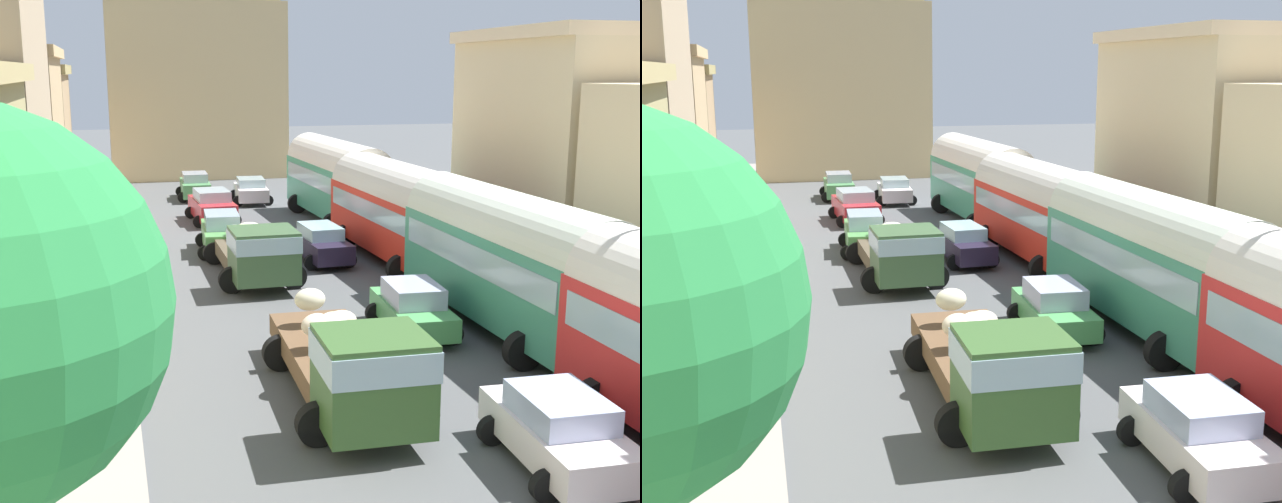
{
  "view_description": "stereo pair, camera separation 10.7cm",
  "coord_description": "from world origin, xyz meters",
  "views": [
    {
      "loc": [
        -6.38,
        -5.11,
        7.43
      ],
      "look_at": [
        0.0,
        19.18,
        1.82
      ],
      "focal_mm": 45.6,
      "sensor_mm": 36.0,
      "label": 1
    },
    {
      "loc": [
        -6.28,
        -5.14,
        7.43
      ],
      "look_at": [
        0.0,
        19.18,
        1.82
      ],
      "focal_mm": 45.6,
      "sensor_mm": 36.0,
      "label": 2
    }
  ],
  "objects": [
    {
      "name": "cargo_truck_1",
      "position": [
        -1.42,
        22.88,
        1.16
      ],
      "size": [
        3.07,
        7.34,
        2.2
      ],
      "color": "#375534",
      "rests_on": "ground"
    },
    {
      "name": "building_left_3",
      "position": [
        -10.8,
        36.21,
        4.28
      ],
      "size": [
        5.06,
        9.96,
        8.51
      ],
      "color": "tan",
      "rests_on": "ground"
    },
    {
      "name": "car_0",
      "position": [
        -1.92,
        27.91,
        0.84
      ],
      "size": [
        2.33,
        4.28,
        1.7
      ],
      "color": "#54984C",
      "rests_on": "ground"
    },
    {
      "name": "parked_bus_1",
      "position": [
        4.6,
        15.5,
        2.28
      ],
      "size": [
        3.38,
        9.84,
        4.11
      ],
      "color": "#3B8E72",
      "rests_on": "ground"
    },
    {
      "name": "car_5",
      "position": [
        1.63,
        25.33,
        0.75
      ],
      "size": [
        2.23,
        4.23,
        1.47
      ],
      "color": "#221A2E",
      "rests_on": "ground"
    },
    {
      "name": "car_2",
      "position": [
        -1.44,
        42.75,
        0.79
      ],
      "size": [
        2.28,
        4.0,
        1.56
      ],
      "color": "#4B8A50",
      "rests_on": "ground"
    },
    {
      "name": "building_right_2",
      "position": [
        11.23,
        23.72,
        4.54
      ],
      "size": [
        6.01,
        9.48,
        9.03
      ],
      "color": "beige",
      "rests_on": "ground"
    },
    {
      "name": "car_4",
      "position": [
        1.9,
        15.91,
        0.75
      ],
      "size": [
        2.36,
        3.87,
        1.49
      ],
      "color": "#4B9D54",
      "rests_on": "ground"
    },
    {
      "name": "ground_plane",
      "position": [
        0.0,
        27.0,
        0.0
      ],
      "size": [
        154.0,
        154.0,
        0.0
      ],
      "primitive_type": "plane",
      "color": "#4D4F51"
    },
    {
      "name": "parked_bus_2",
      "position": [
        4.6,
        24.5,
        2.17
      ],
      "size": [
        3.59,
        9.87,
        3.97
      ],
      "color": "red",
      "rests_on": "ground"
    },
    {
      "name": "sidewalk_right",
      "position": [
        7.25,
        27.0,
        0.07
      ],
      "size": [
        2.5,
        70.0,
        0.14
      ],
      "primitive_type": "cube",
      "color": "gray",
      "rests_on": "ground"
    },
    {
      "name": "building_left_4",
      "position": [
        -10.73,
        46.25,
        3.9
      ],
      "size": [
        4.91,
        9.56,
        7.75
      ],
      "color": "tan",
      "rests_on": "ground"
    },
    {
      "name": "parked_bus_3",
      "position": [
        4.6,
        33.5,
        2.27
      ],
      "size": [
        3.58,
        10.08,
        4.12
      ],
      "color": "#338F6D",
      "rests_on": "ground"
    },
    {
      "name": "sidewalk_left",
      "position": [
        -7.25,
        27.0,
        0.07
      ],
      "size": [
        2.5,
        70.0,
        0.14
      ],
      "primitive_type": "cube",
      "color": "gray",
      "rests_on": "ground"
    },
    {
      "name": "car_6",
      "position": [
        1.52,
        40.58,
        0.73
      ],
      "size": [
        2.44,
        3.99,
        1.43
      ],
      "color": "silver",
      "rests_on": "ground"
    },
    {
      "name": "cargo_truck_0",
      "position": [
        -1.45,
        10.91,
        1.23
      ],
      "size": [
        3.17,
        7.36,
        2.37
      ],
      "color": "#355A29",
      "rests_on": "ground"
    },
    {
      "name": "car_1",
      "position": [
        -1.42,
        35.04,
        0.82
      ],
      "size": [
        2.51,
        4.41,
        1.63
      ],
      "color": "#B1252E",
      "rests_on": "ground"
    },
    {
      "name": "car_3",
      "position": [
        1.64,
        7.57,
        0.75
      ],
      "size": [
        2.35,
        3.81,
        1.49
      ],
      "color": "white",
      "rests_on": "ground"
    },
    {
      "name": "pedestrian_1",
      "position": [
        -7.24,
        19.55,
        0.97
      ],
      "size": [
        0.46,
        0.46,
        1.69
      ],
      "color": "#806358",
      "rests_on": "ground"
    },
    {
      "name": "distant_church",
      "position": [
        -0.0,
        53.46,
        6.93
      ],
      "size": [
        12.12,
        6.02,
        18.87
      ],
      "color": "tan",
      "rests_on": "ground"
    },
    {
      "name": "pedestrian_0",
      "position": [
        -7.72,
        8.95,
        1.01
      ],
      "size": [
        0.47,
        0.47,
        1.78
      ],
      "color": "#1A264D",
      "rests_on": "ground"
    }
  ]
}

